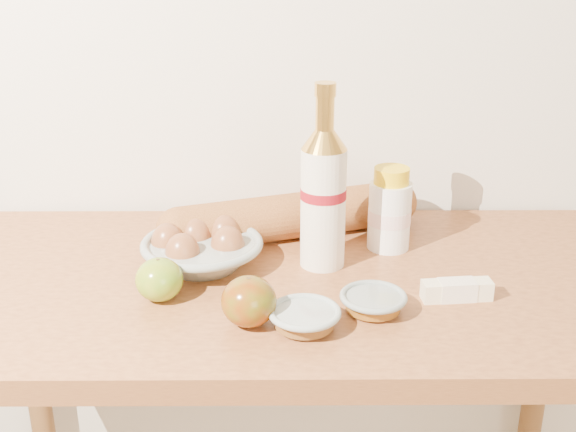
% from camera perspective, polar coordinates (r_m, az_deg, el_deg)
% --- Properties ---
extents(back_wall, '(3.50, 0.02, 2.60)m').
position_cam_1_polar(back_wall, '(1.42, -0.10, 16.07)').
color(back_wall, silver).
rests_on(back_wall, ground).
extents(table, '(1.20, 0.60, 0.90)m').
position_cam_1_polar(table, '(1.27, -0.01, -9.73)').
color(table, '#AE6938').
rests_on(table, ground).
extents(bourbon_bottle, '(0.10, 0.10, 0.32)m').
position_cam_1_polar(bourbon_bottle, '(1.21, 2.81, 1.72)').
color(bourbon_bottle, '#F3E6CE').
rests_on(bourbon_bottle, table).
extents(cream_bottle, '(0.09, 0.09, 0.15)m').
position_cam_1_polar(cream_bottle, '(1.30, 8.04, 0.37)').
color(cream_bottle, white).
rests_on(cream_bottle, table).
extents(egg_bowl, '(0.28, 0.28, 0.07)m').
position_cam_1_polar(egg_bowl, '(1.25, -6.86, -2.56)').
color(egg_bowl, gray).
rests_on(egg_bowl, table).
extents(baguette, '(0.51, 0.25, 0.09)m').
position_cam_1_polar(baguette, '(1.35, 0.36, 0.01)').
color(baguette, '#A76733').
rests_on(baguette, table).
extents(apple_yellowgreen, '(0.09, 0.09, 0.07)m').
position_cam_1_polar(apple_yellowgreen, '(1.14, -10.14, -4.96)').
color(apple_yellowgreen, '#A29F20').
rests_on(apple_yellowgreen, table).
extents(apple_redgreen_right, '(0.10, 0.10, 0.08)m').
position_cam_1_polar(apple_redgreen_right, '(1.06, -3.11, -6.75)').
color(apple_redgreen_right, '#971208').
rests_on(apple_redgreen_right, table).
extents(sugar_bowl, '(0.12, 0.12, 0.03)m').
position_cam_1_polar(sugar_bowl, '(1.06, 1.31, -8.05)').
color(sugar_bowl, '#97A5A0').
rests_on(sugar_bowl, table).
extents(syrup_bowl, '(0.13, 0.13, 0.03)m').
position_cam_1_polar(syrup_bowl, '(1.11, 6.74, -6.76)').
color(syrup_bowl, gray).
rests_on(syrup_bowl, table).
extents(butter_stick, '(0.11, 0.04, 0.03)m').
position_cam_1_polar(butter_stick, '(1.16, 13.19, -5.73)').
color(butter_stick, '#F6EABE').
rests_on(butter_stick, table).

